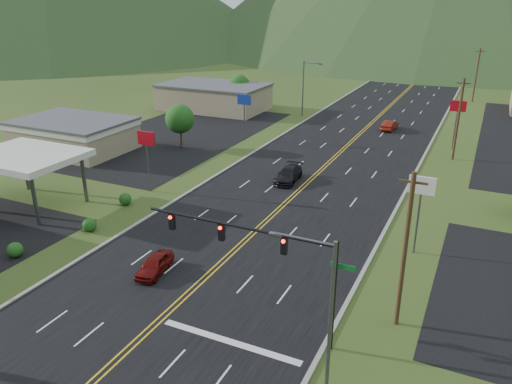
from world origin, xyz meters
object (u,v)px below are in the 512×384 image
at_px(traffic_signal, 268,253).
at_px(streetlight_east, 324,313).
at_px(car_dark_mid, 288,175).
at_px(car_red_near, 155,265).
at_px(car_red_far, 390,125).
at_px(streetlight_west, 305,85).
at_px(gas_canopy, 25,158).

bearing_deg(traffic_signal, streetlight_east, -40.39).
bearing_deg(car_dark_mid, streetlight_east, -69.64).
relative_size(traffic_signal, car_red_near, 3.34).
bearing_deg(car_dark_mid, traffic_signal, -75.32).
relative_size(car_dark_mid, car_red_far, 1.18).
relative_size(streetlight_west, gas_canopy, 0.90).
distance_m(streetlight_east, streetlight_west, 64.21).
relative_size(streetlight_west, car_red_far, 2.04).
xyz_separation_m(car_red_near, car_red_far, (7.15, 49.71, 0.06)).
height_order(traffic_signal, gas_canopy, traffic_signal).
height_order(traffic_signal, car_dark_mid, traffic_signal).
xyz_separation_m(car_red_near, car_dark_mid, (1.62, 22.28, 0.09)).
height_order(streetlight_east, car_dark_mid, streetlight_east).
bearing_deg(gas_canopy, car_red_far, 60.13).
xyz_separation_m(traffic_signal, streetlight_east, (4.70, -4.00, -0.15)).
bearing_deg(car_red_far, car_dark_mid, 83.45).
xyz_separation_m(car_dark_mid, car_red_far, (5.54, 27.43, -0.03)).
relative_size(gas_canopy, car_dark_mid, 1.92).
bearing_deg(traffic_signal, gas_canopy, 164.30).
distance_m(streetlight_west, car_red_near, 54.17).
distance_m(streetlight_west, car_dark_mid, 32.85).
height_order(streetlight_east, streetlight_west, same).
bearing_deg(streetlight_west, gas_canopy, -102.13).
xyz_separation_m(streetlight_east, car_red_far, (-7.72, 56.32, -4.46)).
xyz_separation_m(streetlight_west, car_red_near, (7.99, -53.39, -4.51)).
bearing_deg(car_red_far, traffic_signal, 98.17).
height_order(car_red_near, car_dark_mid, car_dark_mid).
distance_m(gas_canopy, car_red_far, 51.28).
height_order(traffic_signal, car_red_near, traffic_signal).
relative_size(car_red_near, car_dark_mid, 0.75).
distance_m(gas_canopy, car_red_near, 19.54).
relative_size(streetlight_east, car_red_far, 2.04).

